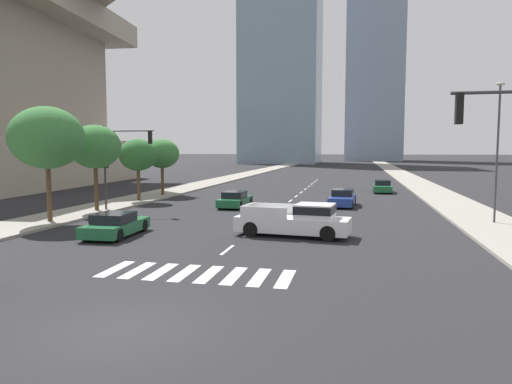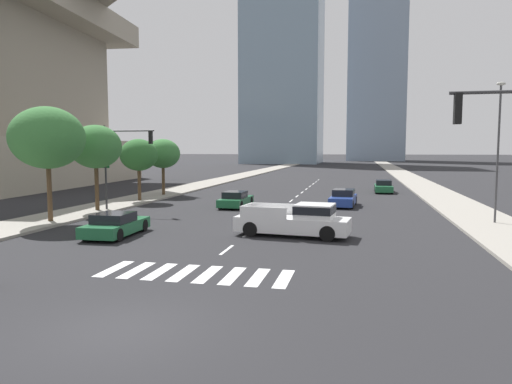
% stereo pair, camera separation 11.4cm
% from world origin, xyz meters
% --- Properties ---
extents(ground_plane, '(800.00, 800.00, 0.00)m').
position_xyz_m(ground_plane, '(0.00, 0.00, 0.00)').
color(ground_plane, '#232326').
extents(sidewalk_east, '(4.00, 260.00, 0.15)m').
position_xyz_m(sidewalk_east, '(13.01, 30.00, 0.07)').
color(sidewalk_east, gray).
rests_on(sidewalk_east, ground).
extents(sidewalk_west, '(4.00, 260.00, 0.15)m').
position_xyz_m(sidewalk_west, '(-13.01, 30.00, 0.07)').
color(sidewalk_west, gray).
rests_on(sidewalk_west, ground).
extents(crosswalk_near, '(6.75, 2.34, 0.01)m').
position_xyz_m(crosswalk_near, '(0.00, 5.28, 0.00)').
color(crosswalk_near, silver).
rests_on(crosswalk_near, ground).
extents(lane_divider_center, '(0.14, 50.00, 0.01)m').
position_xyz_m(lane_divider_center, '(0.00, 33.28, 0.00)').
color(lane_divider_center, silver).
rests_on(lane_divider_center, ground).
extents(pickup_truck, '(5.87, 2.52, 1.67)m').
position_xyz_m(pickup_truck, '(2.62, 13.13, 0.81)').
color(pickup_truck, silver).
rests_on(pickup_truck, ground).
extents(sedan_green_0, '(2.05, 4.30, 1.19)m').
position_xyz_m(sedan_green_0, '(-6.41, 11.30, 0.55)').
color(sedan_green_0, '#1E6038').
rests_on(sedan_green_0, ground).
extents(sedan_green_1, '(1.85, 4.33, 1.21)m').
position_xyz_m(sedan_green_1, '(-3.50, 24.07, 0.56)').
color(sedan_green_1, '#1E6038').
rests_on(sedan_green_1, ground).
extents(sedan_green_2, '(1.79, 4.46, 1.24)m').
position_xyz_m(sedan_green_2, '(8.08, 39.06, 0.57)').
color(sedan_green_2, '#1E6038').
rests_on(sedan_green_2, ground).
extents(sedan_blue_3, '(2.07, 4.56, 1.30)m').
position_xyz_m(sedan_blue_3, '(4.45, 26.44, 0.60)').
color(sedan_blue_3, navy).
rests_on(sedan_blue_3, ground).
extents(traffic_signal_far, '(4.00, 0.28, 5.88)m').
position_xyz_m(traffic_signal_far, '(-10.47, 19.84, 4.14)').
color(traffic_signal_far, '#333335').
rests_on(traffic_signal_far, sidewalk_west).
extents(street_lamp_east, '(0.50, 0.24, 8.00)m').
position_xyz_m(street_lamp_east, '(13.31, 19.08, 4.76)').
color(street_lamp_east, '#3F3F42').
rests_on(street_lamp_east, sidewalk_east).
extents(street_tree_nearest, '(4.26, 4.26, 6.70)m').
position_xyz_m(street_tree_nearest, '(-12.21, 14.17, 5.03)').
color(street_tree_nearest, '#4C3823').
rests_on(street_tree_nearest, sidewalk_west).
extents(street_tree_second, '(3.53, 3.53, 5.90)m').
position_xyz_m(street_tree_second, '(-12.21, 19.30, 4.53)').
color(street_tree_second, '#4C3823').
rests_on(street_tree_second, sidewalk_west).
extents(street_tree_third, '(3.08, 3.08, 5.07)m').
position_xyz_m(street_tree_third, '(-12.21, 25.79, 3.89)').
color(street_tree_third, '#4C3823').
rests_on(street_tree_third, sidewalk_west).
extents(street_tree_fourth, '(3.17, 3.17, 5.17)m').
position_xyz_m(street_tree_fourth, '(-12.21, 30.71, 3.95)').
color(street_tree_fourth, '#4C3823').
rests_on(street_tree_fourth, sidewalk_west).
extents(office_tower_left_skyline, '(23.27, 24.46, 84.34)m').
position_xyz_m(office_tower_left_skyline, '(-17.79, 137.61, 36.83)').
color(office_tower_left_skyline, '#7A93A8').
rests_on(office_tower_left_skyline, ground).
extents(office_tower_center_skyline, '(21.08, 22.82, 80.09)m').
position_xyz_m(office_tower_center_skyline, '(11.54, 178.51, 39.52)').
color(office_tower_center_skyline, '#8C9EB2').
rests_on(office_tower_center_skyline, ground).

